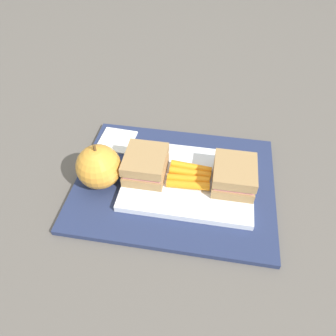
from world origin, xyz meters
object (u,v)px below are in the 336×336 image
Objects in this scene: sandwich_half_left at (234,175)px; carrot_sticks_bundle at (189,176)px; apple at (99,167)px; sandwich_half_right at (146,164)px; food_tray at (188,180)px; paper_napkin at (117,140)px.

sandwich_half_left reaches higher than carrot_sticks_bundle.
sandwich_half_right is at bearing -162.66° from apple.
food_tray is 0.16m from apple.
sandwich_half_right is at bearing 0.00° from sandwich_half_left.
apple reaches higher than sandwich_half_left.
food_tray is at bearing -20.57° from carrot_sticks_bundle.
carrot_sticks_bundle is 0.85× the size of apple.
sandwich_half_left is 0.89× the size of apple.
carrot_sticks_bundle is 0.16m from apple.
sandwich_half_right is 0.13m from paper_napkin.
sandwich_half_left is at bearing -179.63° from carrot_sticks_bundle.
food_tray is 2.88× the size of sandwich_half_left.
sandwich_half_right is 0.89× the size of apple.
carrot_sticks_bundle is (0.08, 0.00, -0.01)m from sandwich_half_left.
sandwich_half_left is at bearing 180.00° from food_tray.
paper_napkin is (0.08, -0.09, -0.03)m from sandwich_half_right.
carrot_sticks_bundle reaches higher than food_tray.
sandwich_half_left is at bearing -174.07° from apple.
apple reaches higher than paper_napkin.
apple reaches higher than food_tray.
sandwich_half_right is at bearing 132.62° from paper_napkin.
sandwich_half_left is (-0.08, 0.00, 0.03)m from food_tray.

